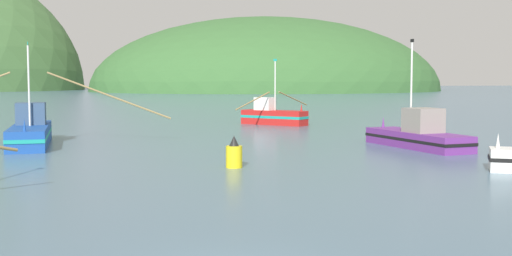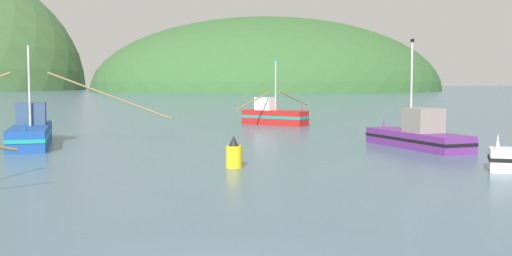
{
  "view_description": "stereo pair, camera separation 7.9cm",
  "coord_description": "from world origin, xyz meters",
  "px_view_note": "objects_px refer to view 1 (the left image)",
  "views": [
    {
      "loc": [
        -2.55,
        -13.34,
        4.36
      ],
      "look_at": [
        6.35,
        23.71,
        1.4
      ],
      "focal_mm": 45.73,
      "sensor_mm": 36.0,
      "label": 1
    },
    {
      "loc": [
        -2.47,
        -13.35,
        4.36
      ],
      "look_at": [
        6.35,
        23.71,
        1.4
      ],
      "focal_mm": 45.73,
      "sensor_mm": 36.0,
      "label": 2
    }
  ],
  "objects_px": {
    "fishing_boat_purple": "(418,136)",
    "fishing_boat_red": "(273,115)",
    "fishing_boat_blue": "(31,132)",
    "channel_buoy": "(234,154)"
  },
  "relations": [
    {
      "from": "fishing_boat_red",
      "to": "channel_buoy",
      "type": "distance_m",
      "value": 29.05
    },
    {
      "from": "fishing_boat_purple",
      "to": "fishing_boat_red",
      "type": "xyz_separation_m",
      "value": [
        -3.6,
        21.41,
        0.1
      ]
    },
    {
      "from": "fishing_boat_blue",
      "to": "channel_buoy",
      "type": "height_order",
      "value": "fishing_boat_blue"
    },
    {
      "from": "fishing_boat_purple",
      "to": "fishing_boat_red",
      "type": "relative_size",
      "value": 0.97
    },
    {
      "from": "fishing_boat_blue",
      "to": "fishing_boat_purple",
      "type": "height_order",
      "value": "fishing_boat_purple"
    },
    {
      "from": "fishing_boat_purple",
      "to": "fishing_boat_red",
      "type": "distance_m",
      "value": 21.71
    },
    {
      "from": "fishing_boat_red",
      "to": "channel_buoy",
      "type": "xyz_separation_m",
      "value": [
        -9.32,
        -27.51,
        -0.21
      ]
    },
    {
      "from": "fishing_boat_blue",
      "to": "fishing_boat_purple",
      "type": "relative_size",
      "value": 2.08
    },
    {
      "from": "fishing_boat_red",
      "to": "channel_buoy",
      "type": "height_order",
      "value": "fishing_boat_red"
    },
    {
      "from": "fishing_boat_blue",
      "to": "channel_buoy",
      "type": "distance_m",
      "value": 17.25
    }
  ]
}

